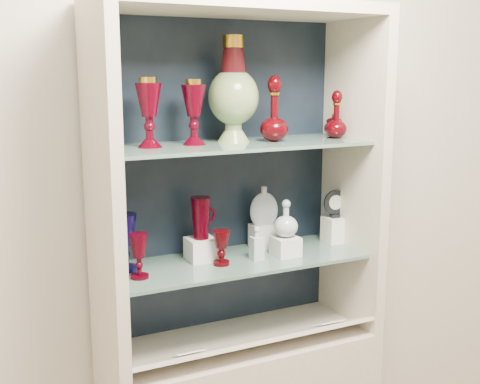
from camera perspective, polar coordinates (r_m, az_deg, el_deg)
name	(u,v)px	position (r m, az deg, el deg)	size (l,w,h in m)	color
wall_back	(215,156)	(2.28, -2.41, 3.43)	(3.50, 0.02, 2.80)	silver
cabinet_back_panel	(218,177)	(2.27, -2.10, 1.46)	(0.98, 0.02, 1.15)	black
cabinet_side_left	(103,197)	(1.94, -12.87, -0.48)	(0.04, 0.40, 1.15)	#BFB5A1
cabinet_side_right	(353,175)	(2.34, 10.63, 1.60)	(0.04, 0.40, 1.15)	#BFB5A1
cabinet_top_cap	(240,8)	(2.07, 0.00, 17.07)	(1.00, 0.40, 0.04)	#BFB5A1
shelf_lower	(238,260)	(2.18, -0.23, -6.51)	(0.92, 0.34, 0.01)	slate
shelf_upper	(237,145)	(2.09, -0.24, 4.50)	(0.92, 0.34, 0.01)	slate
label_ledge	(254,343)	(2.17, 1.31, -14.11)	(0.92, 0.18, 0.01)	#BFB5A1
label_card_0	(329,323)	(2.31, 8.42, -12.17)	(0.10, 0.07, 0.00)	white
label_card_1	(189,353)	(2.08, -4.88, -14.94)	(0.10, 0.07, 0.00)	white
pedestal_lamp_left	(149,113)	(1.98, -8.62, 7.45)	(0.09, 0.09, 0.23)	#40000C
pedestal_lamp_right	(194,112)	(2.04, -4.41, 7.55)	(0.08, 0.08, 0.22)	#40000C
enamel_urn	(233,89)	(2.12, -0.64, 9.70)	(0.18, 0.18, 0.37)	#0D4F1C
ruby_decanter_a	(274,105)	(2.13, 3.28, 8.25)	(0.10, 0.10, 0.26)	#400004
ruby_decanter_b	(337,113)	(2.27, 9.14, 7.41)	(0.08, 0.08, 0.19)	#400004
lidded_bowl	(334,125)	(2.36, 8.92, 6.34)	(0.08, 0.08, 0.09)	#400004
cobalt_goblet	(125,242)	(2.07, -10.83, -4.72)	(0.08, 0.08, 0.20)	#0F0838
ruby_goblet_tall	(139,256)	(1.99, -9.56, -6.02)	(0.06, 0.06, 0.15)	#40000C
ruby_goblet_small	(221,248)	(2.10, -1.79, -5.32)	(0.06, 0.06, 0.12)	#400004
riser_ruby_pitcher	(201,249)	(2.16, -3.70, -5.43)	(0.10, 0.10, 0.08)	silver
ruby_pitcher	(201,218)	(2.13, -3.74, -2.47)	(0.11, 0.07, 0.15)	#40000C
clear_square_bottle	(257,243)	(2.16, 1.60, -4.87)	(0.04, 0.04, 0.12)	#A2B3B9
riser_flat_flask	(264,236)	(2.31, 2.26, -4.21)	(0.09, 0.09, 0.09)	silver
flat_flask	(264,205)	(2.28, 2.28, -1.25)	(0.11, 0.04, 0.15)	#A2A8B5
riser_clear_round_decanter	(286,246)	(2.22, 4.34, -5.14)	(0.09, 0.09, 0.07)	silver
clear_round_decanter	(286,219)	(2.19, 4.38, -2.60)	(0.09, 0.09, 0.13)	#A2B3B9
riser_cameo_medallion	(334,230)	(2.41, 8.93, -3.56)	(0.08, 0.08, 0.10)	silver
cameo_medallion	(335,203)	(2.38, 9.01, -1.08)	(0.10, 0.03, 0.11)	black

